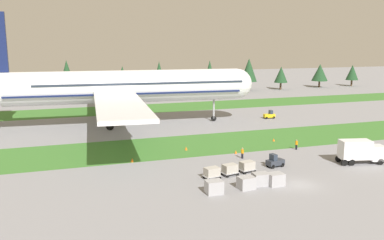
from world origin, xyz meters
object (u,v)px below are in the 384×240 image
Objects in this scene: cargo_dolly_lead at (247,166)px; taxiway_marker_3 at (132,160)px; cargo_dolly_second at (230,169)px; taxiway_marker_0 at (186,148)px; uld_container_3 at (261,179)px; taxiway_marker_1 at (236,152)px; catering_truck at (361,151)px; uld_container_0 at (214,187)px; uld_container_2 at (275,179)px; taxiway_marker_2 at (274,140)px; pushback_tractor at (270,115)px; cargo_dolly_third at (212,172)px; airliner at (119,87)px; baggage_tug at (275,161)px; ground_crew_marshaller at (242,153)px; ground_crew_loader at (296,144)px; uld_container_1 at (246,183)px.

cargo_dolly_lead is 3.95× the size of taxiway_marker_3.
taxiway_marker_0 is at bearing 175.54° from cargo_dolly_second.
uld_container_3 reaches higher than cargo_dolly_lead.
cargo_dolly_second is at bearing -118.45° from taxiway_marker_1.
catering_truck is 3.65× the size of uld_container_0.
uld_container_2 reaches higher than taxiway_marker_0.
taxiway_marker_2 is (12.71, 15.08, -0.66)m from cargo_dolly_lead.
pushback_tractor is 51.85m from uld_container_0.
cargo_dolly_third is at bearing -90.00° from cargo_dolly_lead.
cargo_dolly_second is at bearing 51.46° from uld_container_0.
pushback_tractor reaches higher than uld_container_3.
airliner is at bearing -173.83° from cargo_dolly_lead.
cargo_dolly_third is (-5.70, -1.09, 0.00)m from cargo_dolly_lead.
airliner is at bearing 106.09° from uld_container_2.
pushback_tractor reaches higher than uld_container_0.
cargo_dolly_second is at bearing -83.58° from taxiway_marker_0.
taxiway_marker_2 is 0.83× the size of taxiway_marker_3.
baggage_tug is 1.40× the size of uld_container_2.
taxiway_marker_0 is at bearing -155.24° from baggage_tug.
baggage_tug is 1.40× the size of uld_container_3.
catering_truck is 17.64m from ground_crew_marshaller.
ground_crew_marshaller reaches higher than uld_container_2.
uld_container_3 is 3.35× the size of taxiway_marker_0.
cargo_dolly_lead reaches higher than taxiway_marker_2.
cargo_dolly_third is 1.22× the size of uld_container_3.
airliner reaches higher than cargo_dolly_lead.
ground_crew_loader is at bearing -84.68° from taxiway_marker_2.
taxiway_marker_2 is 27.60m from taxiway_marker_3.
cargo_dolly_third reaches higher than taxiway_marker_1.
uld_container_2 is 3.35× the size of taxiway_marker_0.
cargo_dolly_lead is 1.22× the size of uld_container_3.
uld_container_2 is (6.75, -4.97, -0.12)m from cargo_dolly_third.
ground_crew_marshaller is 3.18× the size of taxiway_marker_1.
ground_crew_loader is at bearing -101.68° from ground_crew_marshaller.
uld_container_3 is at bearing -123.20° from taxiway_marker_2.
taxiway_marker_0 is 8.46m from taxiway_marker_1.
ground_crew_loader is 3.37× the size of taxiway_marker_2.
airliner is at bearing 101.13° from uld_container_1.
taxiway_marker_3 reaches higher than taxiway_marker_2.
catering_truck is at bearing 41.32° from airliner.
taxiway_marker_2 is (17.21, 0.98, -0.04)m from taxiway_marker_0.
cargo_dolly_second is 5.49m from uld_container_1.
taxiway_marker_3 is (-9.91, -4.13, 0.01)m from taxiway_marker_0.
cargo_dolly_second is 7.35m from uld_container_0.
cargo_dolly_third reaches higher than taxiway_marker_3.
uld_container_0 is (-30.54, -41.90, 0.00)m from pushback_tractor.
cargo_dolly_second is 1.22× the size of uld_container_1.
airliner is 45.52m from uld_container_0.
pushback_tractor reaches higher than ground_crew_marshaller.
uld_container_2 is at bearing 152.06° from ground_crew_marshaller.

